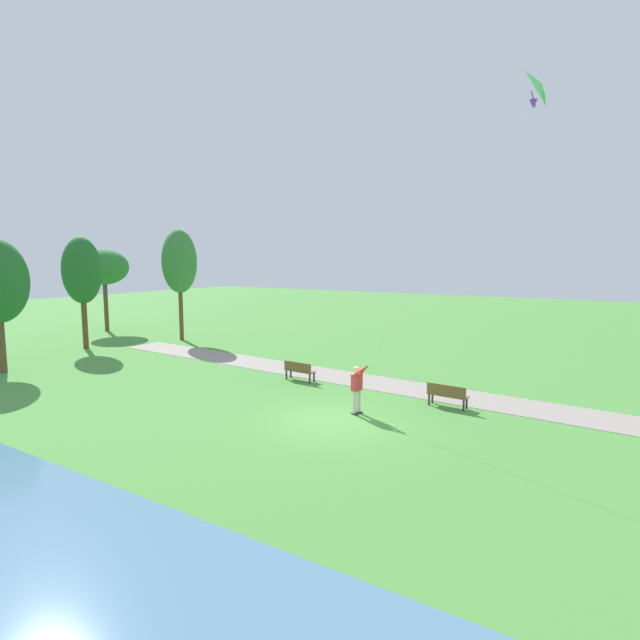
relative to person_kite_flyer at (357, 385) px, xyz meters
name	(u,v)px	position (x,y,z in m)	size (l,w,h in m)	color
ground_plane	(331,420)	(-1.10, 0.42, -1.05)	(120.00, 120.00, 0.00)	#4C8E3D
walkway_path	(356,380)	(4.47, 2.42, -1.04)	(2.40, 32.00, 0.02)	gray
person_kite_flyer	(357,385)	(0.00, 0.00, 0.00)	(0.52, 0.63, 1.83)	#232328
flying_kite	(524,93)	(-1.06, -5.36, 8.75)	(1.80, 5.37, 8.55)	green
park_bench_near_walkway	(447,394)	(2.48, -2.47, -0.54)	(0.53, 1.52, 0.88)	brown
park_bench_far_walkway	(299,370)	(2.92, 4.52, -0.54)	(0.53, 1.52, 0.88)	brown
tree_treeline_left	(104,267)	(8.06, 25.78, 3.78)	(3.68, 3.32, 6.18)	brown
tree_treeline_center	(82,271)	(2.74, 20.30, 3.69)	(2.22, 2.42, 6.79)	brown
tree_horizon_far	(179,262)	(8.16, 17.77, 4.21)	(2.38, 2.22, 7.41)	brown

